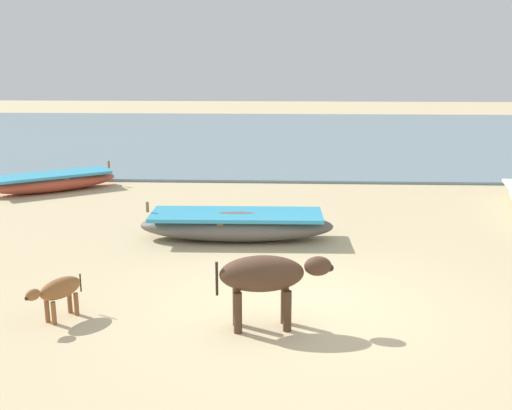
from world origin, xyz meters
The scene contains 6 objects.
ground centered at (0.00, 0.00, 0.00)m, with size 80.00×80.00×0.00m, color #CCB789.
sea_water centered at (0.00, 18.60, 0.04)m, with size 60.00×20.00×0.08m, color slate.
fishing_boat_1 centered at (-6.21, 7.35, 0.26)m, with size 3.25×2.64×0.67m.
fishing_boat_3 centered at (-1.08, 3.23, 0.29)m, with size 3.75×1.17×0.74m.
cow_adult_dark centered at (-0.40, -0.69, 0.71)m, with size 1.52×0.58×0.99m.
calf_near_brown centered at (-3.18, -0.55, 0.41)m, with size 0.61×0.82×0.58m.
Camera 1 is at (-0.20, -8.05, 3.46)m, focal length 42.76 mm.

